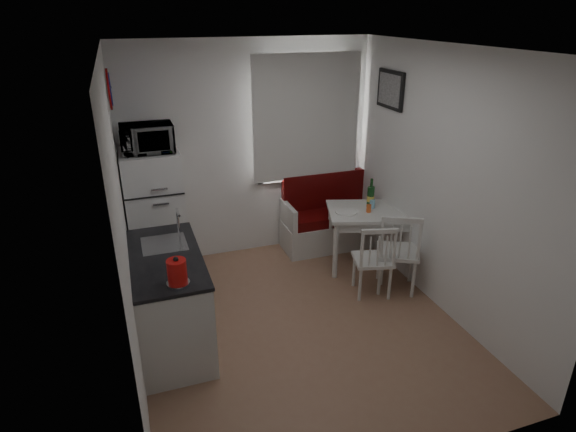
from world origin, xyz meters
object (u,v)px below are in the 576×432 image
object	(u,v)px
kitchen_counter	(170,299)
fridge	(156,217)
chair_left	(378,254)
microwave	(147,138)
bench	(333,222)
kettle	(177,272)
chair_right	(403,245)
wine_bottle	(371,193)
dining_table	(370,216)

from	to	relation	value
kitchen_counter	fridge	size ratio (longest dim) A/B	0.87
chair_left	microwave	xyz separation A→B (m)	(-2.13, 1.14, 1.14)
bench	microwave	bearing A→B (deg)	-175.84
chair_left	kettle	xyz separation A→B (m)	(-2.10, -0.59, 0.50)
bench	kettle	xyz separation A→B (m)	(-2.18, -1.89, 0.70)
chair_right	kettle	size ratio (longest dim) A/B	2.45
fridge	wine_bottle	distance (m)	2.47
dining_table	fridge	bearing A→B (deg)	-175.16
dining_table	chair_left	xyz separation A→B (m)	(-0.25, -0.66, -0.12)
bench	kettle	bearing A→B (deg)	-139.09
fridge	kettle	size ratio (longest dim) A/B	6.23
chair_left	kettle	distance (m)	2.24
kitchen_counter	dining_table	bearing A→B (deg)	16.45
chair_left	wine_bottle	bearing A→B (deg)	82.52
microwave	wine_bottle	xyz separation A→B (m)	(2.43, -0.39, -0.76)
dining_table	chair_right	distance (m)	0.67
kitchen_counter	fridge	distance (m)	1.28
chair_left	wine_bottle	world-z (taller)	wine_bottle
bench	wine_bottle	size ratio (longest dim) A/B	3.89
microwave	bench	bearing A→B (deg)	4.16
microwave	wine_bottle	world-z (taller)	microwave
kitchen_counter	kettle	world-z (taller)	kitchen_counter
kettle	chair_right	bearing A→B (deg)	13.55
bench	chair_right	xyz separation A→B (m)	(0.22, -1.31, 0.26)
dining_table	fridge	size ratio (longest dim) A/B	0.75
kitchen_counter	wine_bottle	world-z (taller)	kitchen_counter
kitchen_counter	wine_bottle	xyz separation A→B (m)	(2.45, 0.81, 0.44)
kitchen_counter	microwave	bearing A→B (deg)	89.06
chair_right	wine_bottle	xyz separation A→B (m)	(0.00, 0.77, 0.32)
wine_bottle	chair_right	bearing A→B (deg)	-90.00
bench	dining_table	world-z (taller)	bench
bench	fridge	xyz separation A→B (m)	(-2.21, -0.11, 0.44)
dining_table	wine_bottle	size ratio (longest dim) A/B	3.28
microwave	kettle	bearing A→B (deg)	-89.01
dining_table	fridge	distance (m)	2.44
chair_right	fridge	size ratio (longest dim) A/B	0.39
kitchen_counter	bench	xyz separation A→B (m)	(2.23, 1.36, -0.14)
kitchen_counter	fridge	xyz separation A→B (m)	(0.02, 1.24, 0.30)
chair_right	kettle	distance (m)	2.51
dining_table	wine_bottle	distance (m)	0.28
fridge	wine_bottle	size ratio (longest dim) A/B	4.40
chair_left	chair_right	distance (m)	0.30
bench	chair_right	world-z (taller)	bench
chair_left	microwave	bearing A→B (deg)	165.88
fridge	chair_left	bearing A→B (deg)	-29.22
kitchen_counter	chair_left	bearing A→B (deg)	1.39
dining_table	wine_bottle	world-z (taller)	wine_bottle
kitchen_counter	dining_table	distance (m)	2.51
chair_left	fridge	world-z (taller)	fridge
chair_right	kettle	xyz separation A→B (m)	(-2.40, -0.58, 0.44)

